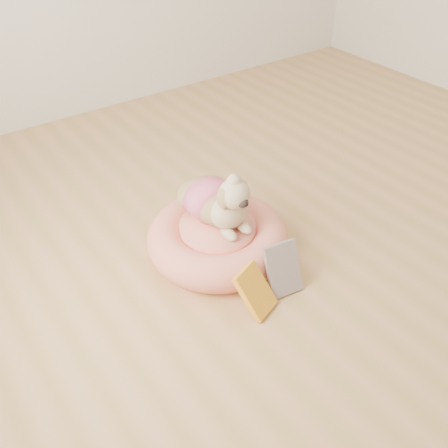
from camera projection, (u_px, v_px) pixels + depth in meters
floor at (373, 267)px, 2.24m from camera, size 4.50×4.50×0.00m
pet_bed at (218, 239)px, 2.27m from camera, size 0.64×0.64×0.17m
dog at (217, 192)px, 2.15m from camera, size 0.29×0.42×0.30m
book_yellow at (255, 291)px, 1.99m from camera, size 0.18×0.18×0.18m
book_white at (283, 269)px, 2.07m from camera, size 0.16×0.13×0.22m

